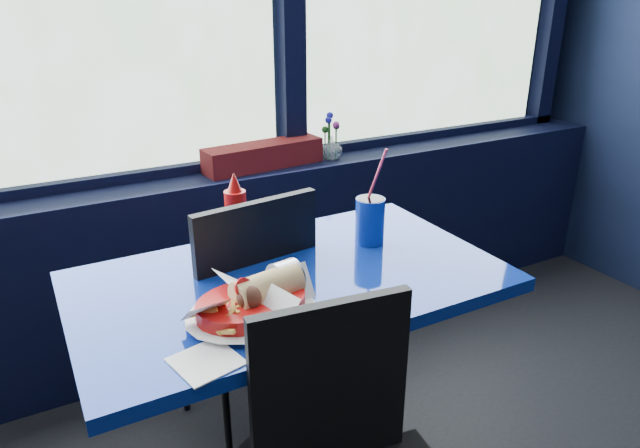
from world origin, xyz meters
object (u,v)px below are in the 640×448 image
Objects in this scene: near_table at (292,330)px; food_basket at (254,303)px; soda_cup at (370,219)px; ketchup_bottle at (236,215)px; planter_box at (263,155)px; chair_near_back at (251,303)px; flower_vase at (331,145)px.

food_basket is (-0.18, -0.16, 0.22)m from near_table.
near_table is 0.32m from food_basket.
food_basket is at bearing -154.08° from soda_cup.
ketchup_bottle is at bearing 89.56° from food_basket.
ketchup_bottle reaches higher than planter_box.
planter_box is at bearing -124.89° from chair_near_back.
chair_near_back reaches higher than food_basket.
planter_box is 0.32m from flower_vase.
flower_vase is 1.28m from food_basket.
planter_box is (0.33, 0.62, 0.31)m from chair_near_back.
planter_box is 2.51× the size of flower_vase.
chair_near_back is 3.00× the size of soda_cup.
planter_box is at bearing 59.85° from ketchup_bottle.
soda_cup is (0.39, -0.16, -0.03)m from ketchup_bottle.
chair_near_back is 0.94m from flower_vase.
flower_vase is 0.90m from ketchup_bottle.
chair_near_back is at bearing 85.42° from food_basket.
ketchup_bottle reaches higher than chair_near_back.
soda_cup is (0.33, 0.09, 0.26)m from near_table.
near_table is at bearing 56.82° from food_basket.
near_table is 2.30× the size of planter_box.
food_basket is 0.43m from ketchup_bottle.
ketchup_bottle is (-0.36, -0.62, 0.01)m from planter_box.
flower_vase is at bearing -144.43° from chair_near_back.
food_basket is (-0.79, -1.00, -0.07)m from flower_vase.
near_table is at bearing -75.73° from ketchup_bottle.
near_table is at bearing -164.97° from soda_cup.
chair_near_back is at bearing 155.52° from soda_cup.
ketchup_bottle is (-0.06, 0.25, 0.29)m from near_table.
ketchup_bottle is 0.80× the size of soda_cup.
ketchup_bottle is (-0.68, -0.60, -0.00)m from flower_vase.
food_basket is at bearing -120.03° from planter_box.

